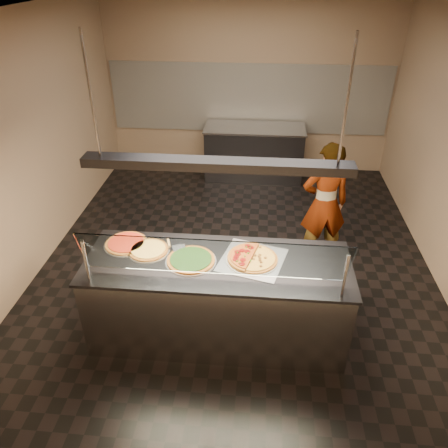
# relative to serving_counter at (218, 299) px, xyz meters

# --- Properties ---
(ground) EXTENTS (5.00, 6.00, 0.02)m
(ground) POSITION_rel_serving_counter_xyz_m (0.10, 1.38, -0.48)
(ground) COLOR black
(ground) RESTS_ON ground
(ceiling) EXTENTS (5.00, 6.00, 0.02)m
(ceiling) POSITION_rel_serving_counter_xyz_m (0.10, 1.38, 2.54)
(ceiling) COLOR silver
(ceiling) RESTS_ON wall_back
(wall_back) EXTENTS (5.00, 0.02, 3.00)m
(wall_back) POSITION_rel_serving_counter_xyz_m (0.10, 4.39, 1.03)
(wall_back) COLOR #967E61
(wall_back) RESTS_ON ground
(wall_front) EXTENTS (5.00, 0.02, 3.00)m
(wall_front) POSITION_rel_serving_counter_xyz_m (0.10, -1.63, 1.03)
(wall_front) COLOR #967E61
(wall_front) RESTS_ON ground
(wall_left) EXTENTS (0.02, 6.00, 3.00)m
(wall_left) POSITION_rel_serving_counter_xyz_m (-2.41, 1.38, 1.03)
(wall_left) COLOR #967E61
(wall_left) RESTS_ON ground
(tile_band) EXTENTS (4.90, 0.02, 1.20)m
(tile_band) POSITION_rel_serving_counter_xyz_m (0.10, 4.36, 0.83)
(tile_band) COLOR silver
(tile_band) RESTS_ON wall_back
(serving_counter) EXTENTS (2.58, 0.94, 0.93)m
(serving_counter) POSITION_rel_serving_counter_xyz_m (0.00, 0.00, 0.00)
(serving_counter) COLOR #B7B7BC
(serving_counter) RESTS_ON ground
(sneeze_guard) EXTENTS (2.34, 0.18, 0.54)m
(sneeze_guard) POSITION_rel_serving_counter_xyz_m (0.00, -0.34, 0.76)
(sneeze_guard) COLOR #B7B7BC
(sneeze_guard) RESTS_ON serving_counter
(perforated_tray) EXTENTS (0.71, 0.71, 0.01)m
(perforated_tray) POSITION_rel_serving_counter_xyz_m (0.33, 0.07, 0.47)
(perforated_tray) COLOR silver
(perforated_tray) RESTS_ON serving_counter
(half_pizza_pepperoni) EXTENTS (0.36, 0.53, 0.05)m
(half_pizza_pepperoni) POSITION_rel_serving_counter_xyz_m (0.21, 0.07, 0.50)
(half_pizza_pepperoni) COLOR brown
(half_pizza_pepperoni) RESTS_ON perforated_tray
(half_pizza_sausage) EXTENTS (0.36, 0.53, 0.04)m
(half_pizza_sausage) POSITION_rel_serving_counter_xyz_m (0.45, 0.07, 0.49)
(half_pizza_sausage) COLOR brown
(half_pizza_sausage) RESTS_ON perforated_tray
(pizza_spinach) EXTENTS (0.49, 0.49, 0.03)m
(pizza_spinach) POSITION_rel_serving_counter_xyz_m (-0.26, -0.00, 0.48)
(pizza_spinach) COLOR silver
(pizza_spinach) RESTS_ON serving_counter
(pizza_cheese) EXTENTS (0.42, 0.42, 0.03)m
(pizza_cheese) POSITION_rel_serving_counter_xyz_m (-0.71, 0.13, 0.48)
(pizza_cheese) COLOR silver
(pizza_cheese) RESTS_ON serving_counter
(pizza_tomato) EXTENTS (0.45, 0.45, 0.03)m
(pizza_tomato) POSITION_rel_serving_counter_xyz_m (-0.96, 0.22, 0.48)
(pizza_tomato) COLOR silver
(pizza_tomato) RESTS_ON serving_counter
(pizza_spatula) EXTENTS (0.23, 0.22, 0.02)m
(pizza_spatula) POSITION_rel_serving_counter_xyz_m (-0.48, 0.22, 0.49)
(pizza_spatula) COLOR #B7B7BC
(pizza_spatula) RESTS_ON pizza_spinach
(prep_table) EXTENTS (1.74, 0.74, 0.93)m
(prep_table) POSITION_rel_serving_counter_xyz_m (0.24, 3.93, 0.00)
(prep_table) COLOR #2C2C30
(prep_table) RESTS_ON ground
(worker) EXTENTS (0.65, 0.49, 1.62)m
(worker) POSITION_rel_serving_counter_xyz_m (1.19, 1.48, 0.34)
(worker) COLOR #2F2B35
(worker) RESTS_ON ground
(heat_lamp_housing) EXTENTS (2.30, 0.18, 0.08)m
(heat_lamp_housing) POSITION_rel_serving_counter_xyz_m (0.00, 0.00, 1.48)
(heat_lamp_housing) COLOR #2C2C30
(heat_lamp_housing) RESTS_ON ceiling
(lamp_rod_left) EXTENTS (0.02, 0.02, 1.01)m
(lamp_rod_left) POSITION_rel_serving_counter_xyz_m (-1.00, 0.00, 2.03)
(lamp_rod_left) COLOR #B7B7BC
(lamp_rod_left) RESTS_ON ceiling
(lamp_rod_right) EXTENTS (0.02, 0.02, 1.01)m
(lamp_rod_right) POSITION_rel_serving_counter_xyz_m (1.00, 0.00, 2.03)
(lamp_rod_right) COLOR #B7B7BC
(lamp_rod_right) RESTS_ON ceiling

